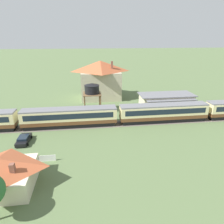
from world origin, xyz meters
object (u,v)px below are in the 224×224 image
at_px(station_building, 166,101).
at_px(parked_car_black, 24,139).
at_px(passenger_train, 119,114).
at_px(station_house_terracotta_roof, 100,79).
at_px(water_tower, 92,89).

distance_m(station_building, parked_car_black, 35.72).
bearing_deg(parked_car_black, station_building, -65.80).
height_order(passenger_train, station_building, passenger_train).
distance_m(station_house_terracotta_roof, parked_car_black, 31.46).
bearing_deg(water_tower, passenger_train, -56.68).
relative_size(passenger_train, station_house_terracotta_roof, 6.50).
distance_m(station_building, station_house_terracotta_roof, 20.75).
bearing_deg(water_tower, station_house_terracotta_roof, 75.81).
bearing_deg(passenger_train, parked_car_black, -162.08).
bearing_deg(station_house_terracotta_roof, water_tower, -104.19).
height_order(station_building, parked_car_black, station_building).
height_order(station_building, water_tower, water_tower).
height_order(passenger_train, station_house_terracotta_roof, station_house_terracotta_roof).
relative_size(station_building, station_house_terracotta_roof, 1.14).
distance_m(passenger_train, station_building, 16.40).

